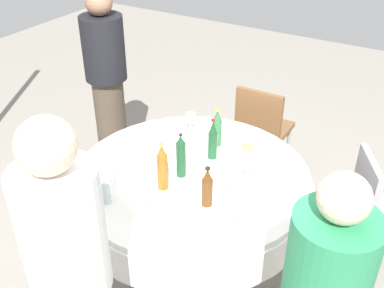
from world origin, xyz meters
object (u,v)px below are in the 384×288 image
at_px(bottle_brown_rear, 207,188).
at_px(chair_rear, 262,125).
at_px(plate_right, 138,162).
at_px(person_far, 107,83).
at_px(bottle_amber_outer, 162,168).
at_px(wine_glass_south, 234,181).
at_px(wine_glass_left, 190,118).
at_px(dining_table, 192,191).
at_px(plate_west, 248,149).
at_px(person_outer, 73,283).
at_px(bottle_green_east, 217,129).
at_px(bottle_dark_green_left, 181,156).
at_px(bottle_dark_green_far, 213,140).
at_px(wine_glass_near, 248,164).
at_px(wine_glass_rear, 237,210).
at_px(chair_near, 377,206).
at_px(bottle_clear_south, 105,181).
at_px(wine_glass_west, 138,200).
at_px(plate_north, 171,206).

xyz_separation_m(bottle_brown_rear, chair_rear, (0.24, -1.38, -0.34)).
xyz_separation_m(plate_right, person_far, (0.83, -0.69, 0.10)).
bearing_deg(bottle_amber_outer, wine_glass_south, -159.49).
xyz_separation_m(wine_glass_left, plate_right, (0.07, 0.54, -0.09)).
distance_m(dining_table, bottle_brown_rear, 0.42).
relative_size(plate_west, person_outer, 0.14).
height_order(bottle_green_east, person_outer, person_outer).
bearing_deg(person_far, bottle_green_east, -74.20).
xyz_separation_m(bottle_dark_green_left, chair_rear, (-0.04, -1.22, -0.36)).
distance_m(bottle_amber_outer, chair_rear, 1.43).
bearing_deg(bottle_dark_green_far, wine_glass_south, 135.56).
bearing_deg(person_outer, wine_glass_near, -104.79).
relative_size(wine_glass_left, wine_glass_near, 0.96).
height_order(bottle_amber_outer, chair_rear, bottle_amber_outer).
relative_size(bottle_dark_green_far, bottle_amber_outer, 0.91).
xyz_separation_m(wine_glass_near, plate_west, (0.13, -0.29, -0.09)).
height_order(wine_glass_south, wine_glass_near, wine_glass_south).
height_order(bottle_dark_green_left, wine_glass_rear, bottle_dark_green_left).
xyz_separation_m(person_far, chair_near, (-2.24, 0.05, -0.33)).
bearing_deg(wine_glass_rear, bottle_dark_green_left, -26.45).
height_order(dining_table, bottle_dark_green_far, bottle_dark_green_far).
distance_m(bottle_clear_south, wine_glass_south, 0.73).
bearing_deg(chair_near, plate_right, -93.39).
relative_size(bottle_amber_outer, chair_rear, 0.36).
height_order(bottle_dark_green_left, wine_glass_south, bottle_dark_green_left).
height_order(bottle_dark_green_far, chair_rear, bottle_dark_green_far).
distance_m(bottle_dark_green_far, wine_glass_west, 0.72).
bearing_deg(bottle_clear_south, chair_rear, -99.17).
height_order(wine_glass_south, plate_west, wine_glass_south).
distance_m(bottle_dark_green_far, bottle_clear_south, 0.78).
height_order(wine_glass_south, chair_rear, wine_glass_south).
bearing_deg(plate_right, bottle_dark_green_far, -141.44).
height_order(bottle_green_east, bottle_clear_south, bottle_clear_south).
height_order(bottle_green_east, bottle_dark_green_left, bottle_dark_green_left).
relative_size(bottle_green_east, bottle_brown_rear, 1.08).
height_order(bottle_amber_outer, bottle_dark_green_left, bottle_amber_outer).
bearing_deg(plate_north, plate_west, -98.96).
xyz_separation_m(wine_glass_rear, person_far, (1.64, -0.92, -0.01)).
bearing_deg(wine_glass_rear, person_outer, 66.01).
xyz_separation_m(bottle_green_east, person_outer, (-0.12, 1.52, 0.03)).
height_order(person_outer, chair_rear, person_outer).
bearing_deg(wine_glass_rear, person_far, -29.21).
relative_size(bottle_dark_green_left, plate_right, 1.35).
xyz_separation_m(wine_glass_left, wine_glass_west, (-0.24, 0.96, 0.01)).
xyz_separation_m(bottle_brown_rear, wine_glass_south, (-0.09, -0.15, -0.02)).
bearing_deg(bottle_dark_green_far, bottle_dark_green_left, 75.86).
xyz_separation_m(plate_west, chair_near, (-0.87, -0.14, -0.23)).
relative_size(wine_glass_rear, chair_rear, 0.18).
height_order(wine_glass_left, plate_west, wine_glass_left).
height_order(plate_north, person_far, person_far).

